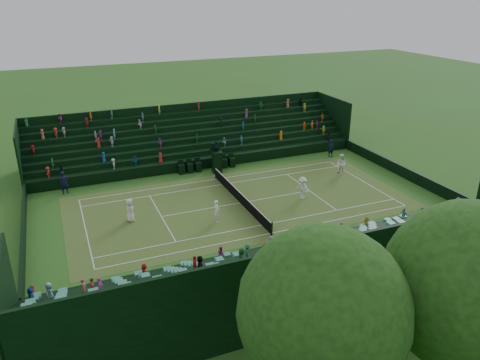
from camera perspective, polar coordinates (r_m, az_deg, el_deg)
The scene contains 17 objects.
ground at distance 37.47m, azimuth -0.00°, elevation -2.83°, with size 160.00×160.00×0.00m, color #325F1E.
court_surface at distance 37.47m, azimuth -0.00°, elevation -2.82°, with size 12.97×26.77×0.01m, color #2E6F25.
perimeter_wall_north at distance 45.30m, azimuth 18.91°, elevation 1.15°, with size 17.17×0.20×1.00m, color black.
perimeter_wall_south at distance 35.06m, azimuth -24.91°, elevation -6.03°, with size 17.17×0.20×1.00m, color black.
perimeter_wall_east at distance 30.46m, azimuth 6.17°, elevation -8.22°, with size 0.20×31.77×1.00m, color black.
perimeter_wall_west at distance 44.64m, azimuth -4.16°, elevation 2.03°, with size 0.20×31.77×1.00m, color black.
north_grandstand at distance 26.89m, azimuth 10.53°, elevation -10.39°, with size 6.60×32.00×4.90m.
south_grandstand at distance 48.08m, azimuth -5.79°, elevation 4.78°, with size 6.60×32.00×4.90m.
tennis_net at distance 37.25m, azimuth -0.00°, elevation -2.10°, with size 11.67×0.10×1.06m.
umpire_chair at distance 43.30m, azimuth -2.86°, elevation 2.54°, with size 0.97×0.97×3.05m.
courtside_chairs at distance 44.23m, azimuth -4.04°, elevation 1.82°, with size 0.59×5.56×1.28m.
player_near_west at distance 35.18m, azimuth -13.26°, elevation -3.62°, with size 0.87×0.56×1.77m, color white.
player_near_east at distance 34.27m, azimuth -2.86°, elevation -3.79°, with size 0.62×0.41×1.70m, color white.
player_far_west at distance 44.01m, azimuth 12.26°, elevation 1.89°, with size 0.93×0.72×1.91m, color white.
player_far_east at distance 38.26m, azimuth 7.61°, elevation -0.96°, with size 1.20×0.70×1.86m, color white.
line_judge_north at distance 48.48m, azimuth 11.04°, elevation 3.83°, with size 0.66×0.43×1.81m, color black.
line_judge_south at distance 41.47m, azimuth -20.64°, elevation -0.32°, with size 0.71×0.47×1.95m, color black.
Camera 1 is at (31.37, -12.96, 15.88)m, focal length 35.00 mm.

